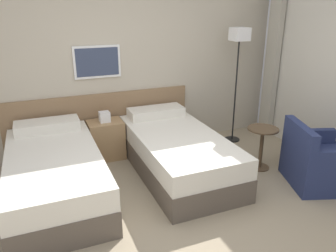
{
  "coord_description": "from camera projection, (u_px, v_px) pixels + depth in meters",
  "views": [
    {
      "loc": [
        -1.27,
        -2.46,
        2.05
      ],
      "look_at": [
        0.15,
        0.99,
        0.68
      ],
      "focal_mm": 35.0,
      "sensor_mm": 36.0,
      "label": 1
    }
  ],
  "objects": [
    {
      "name": "armchair",
      "position": [
        318.0,
        164.0,
        3.93
      ],
      "size": [
        0.91,
        0.92,
        0.77
      ],
      "rotation": [
        0.0,
        0.0,
        1.23
      ],
      "color": "navy",
      "rests_on": "ground_plane"
    },
    {
      "name": "bed_near_window",
      "position": [
        177.0,
        152.0,
        4.23
      ],
      "size": [
        1.0,
        2.01,
        0.66
      ],
      "color": "brown",
      "rests_on": "ground_plane"
    },
    {
      "name": "bed_near_door",
      "position": [
        55.0,
        173.0,
        3.69
      ],
      "size": [
        1.0,
        2.01,
        0.66
      ],
      "color": "brown",
      "rests_on": "ground_plane"
    },
    {
      "name": "nightstand",
      "position": [
        106.0,
        139.0,
        4.62
      ],
      "size": [
        0.48,
        0.37,
        0.68
      ],
      "color": "#9E7A51",
      "rests_on": "ground_plane"
    },
    {
      "name": "wall_headboard",
      "position": [
        127.0,
        62.0,
        4.68
      ],
      "size": [
        10.0,
        0.1,
        2.7
      ],
      "color": "#B7AD99",
      "rests_on": "ground_plane"
    },
    {
      "name": "floor_lamp",
      "position": [
        239.0,
        48.0,
        4.82
      ],
      "size": [
        0.24,
        0.24,
        1.76
      ],
      "color": "black",
      "rests_on": "ground_plane"
    },
    {
      "name": "ground_plane",
      "position": [
        192.0,
        222.0,
        3.3
      ],
      "size": [
        16.0,
        16.0,
        0.0
      ],
      "primitive_type": "plane",
      "color": "gray"
    },
    {
      "name": "side_table",
      "position": [
        262.0,
        141.0,
        4.28
      ],
      "size": [
        0.4,
        0.4,
        0.57
      ],
      "color": "brown",
      "rests_on": "ground_plane"
    }
  ]
}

